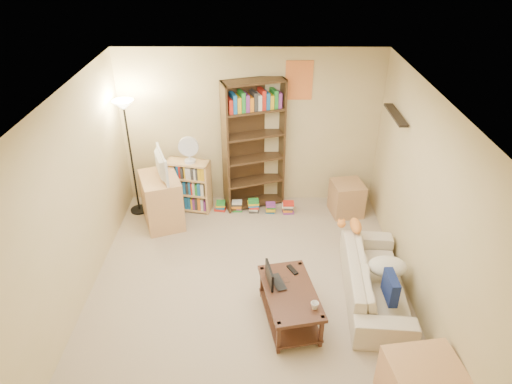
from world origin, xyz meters
TOP-DOWN VIEW (x-y plane):
  - room at (0.00, 0.01)m, footprint 4.50×4.54m
  - sofa at (1.55, -0.11)m, footprint 1.87×0.95m
  - navy_pillow at (1.61, -0.50)m, footprint 0.11×0.34m
  - cream_blanket at (1.68, -0.08)m, footprint 0.48×0.34m
  - tabby_cat at (1.37, 0.58)m, footprint 0.41×0.17m
  - coffee_table at (0.48, -0.51)m, footprint 0.74×1.09m
  - laptop at (0.39, -0.37)m, footprint 0.40×0.36m
  - laptop_screen at (0.25, -0.39)m, footprint 0.08×0.33m
  - mug at (0.72, -0.77)m, footprint 0.16×0.16m
  - tv_remote at (0.53, -0.16)m, footprint 0.13×0.18m
  - tv_stand at (-1.34, 1.51)m, footprint 0.75×0.88m
  - television at (-1.34, 1.51)m, footprint 0.76×0.55m
  - tall_bookshelf at (0.05, 2.05)m, footprint 0.99×0.61m
  - short_bookshelf at (-0.97, 1.90)m, footprint 0.71×0.40m
  - desk_fan at (-0.92, 1.85)m, footprint 0.30×0.17m
  - floor_lamp at (-1.80, 1.84)m, footprint 0.31×0.31m
  - side_table at (1.52, 1.79)m, footprint 0.54×0.54m
  - book_stacks at (0.08, 1.82)m, footprint 1.26×0.22m

SIDE VIEW (x-z plane):
  - book_stacks at x=0.08m, z-range -0.01..0.20m
  - sofa at x=1.55m, z-range 0.00..0.52m
  - side_table at x=1.52m, z-range 0.00..0.53m
  - coffee_table at x=0.48m, z-range 0.07..0.52m
  - tv_stand at x=-1.34m, z-range 0.00..0.79m
  - short_bookshelf at x=-0.97m, z-range 0.00..0.86m
  - cream_blanket at x=1.68m, z-range 0.34..0.55m
  - tv_remote at x=0.53m, z-range 0.45..0.47m
  - laptop at x=0.39m, z-range 0.45..0.47m
  - mug at x=0.72m, z-range 0.45..0.53m
  - navy_pillow at x=1.61m, z-range 0.34..0.65m
  - laptop_screen at x=0.25m, z-range 0.47..0.69m
  - tabby_cat at x=1.37m, z-range 0.52..0.66m
  - television at x=-1.34m, z-range 0.79..1.20m
  - desk_fan at x=-0.92m, z-range 0.87..1.30m
  - tall_bookshelf at x=0.05m, z-range 0.06..2.14m
  - floor_lamp at x=-1.80m, z-range 0.55..2.40m
  - room at x=0.00m, z-range 0.36..2.88m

